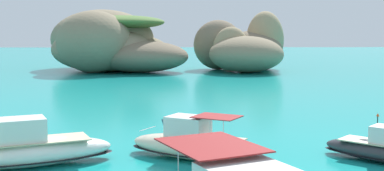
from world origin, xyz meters
TOP-DOWN VIEW (x-y plane):
  - islet_large at (-14.05, 69.45)m, footprint 28.93×28.42m
  - islet_small at (8.85, 69.10)m, footprint 18.05×21.45m
  - motorboat_cream at (-2.06, 9.51)m, footprint 7.59×5.72m
  - motorboat_charcoal at (7.49, 8.61)m, footprint 5.79×5.59m
  - motorboat_white at (-10.12, 8.41)m, footprint 8.47×5.37m
  - channel_buoy at (9.68, 14.72)m, footprint 0.56×0.56m

SIDE VIEW (x-z plane):
  - channel_buoy at x=9.68m, z-range -0.40..1.08m
  - motorboat_charcoal at x=7.49m, z-range -0.30..1.53m
  - motorboat_cream at x=-2.06m, z-range -0.42..1.92m
  - motorboat_white at x=-10.12m, z-range -0.40..2.01m
  - islet_small at x=8.85m, z-range -1.34..8.81m
  - islet_large at x=-14.05m, z-range -0.78..9.70m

